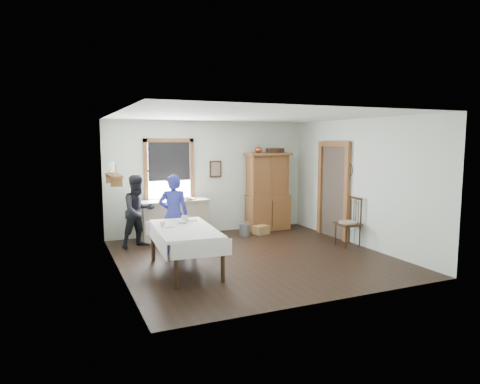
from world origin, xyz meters
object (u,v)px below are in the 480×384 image
at_px(work_counter, 174,219).
at_px(dining_table, 185,249).
at_px(pail, 245,230).
at_px(china_hutch, 268,191).
at_px(wicker_basket, 261,230).
at_px(figure_dark, 138,214).
at_px(spindle_chair, 348,222).
at_px(woman_blue, 174,217).

height_order(work_counter, dining_table, work_counter).
bearing_deg(pail, china_hutch, 28.00).
xyz_separation_m(wicker_basket, figure_dark, (-2.92, -0.09, 0.61)).
xyz_separation_m(spindle_chair, pail, (-1.62, 1.76, -0.39)).
height_order(china_hutch, pail, china_hutch).
relative_size(pail, woman_blue, 0.19).
xyz_separation_m(dining_table, spindle_chair, (3.67, 0.30, 0.15)).
relative_size(woman_blue, figure_dark, 1.03).
xyz_separation_m(work_counter, pail, (1.60, -0.40, -0.31)).
distance_m(work_counter, spindle_chair, 3.87).
distance_m(pail, woman_blue, 2.22).
height_order(pail, wicker_basket, pail).
relative_size(china_hutch, pail, 6.96).
height_order(dining_table, spindle_chair, spindle_chair).
bearing_deg(figure_dark, wicker_basket, -17.44).
bearing_deg(work_counter, wicker_basket, -12.92).
height_order(spindle_chair, pail, spindle_chair).
xyz_separation_m(dining_table, wicker_basket, (2.50, 2.08, -0.28)).
bearing_deg(dining_table, work_counter, 79.50).
relative_size(china_hutch, dining_table, 1.02).
relative_size(pail, figure_dark, 0.20).
bearing_deg(figure_dark, woman_blue, -76.23).
bearing_deg(dining_table, spindle_chair, 4.69).
height_order(work_counter, pail, work_counter).
bearing_deg(wicker_basket, pail, -177.05).
distance_m(china_hutch, dining_table, 3.86).
xyz_separation_m(spindle_chair, woman_blue, (-3.56, 0.86, 0.21)).
height_order(dining_table, pail, dining_table).
distance_m(wicker_basket, woman_blue, 2.63).
distance_m(pail, figure_dark, 2.54).
bearing_deg(spindle_chair, woman_blue, 168.05).
bearing_deg(woman_blue, figure_dark, -40.82).
xyz_separation_m(china_hutch, woman_blue, (-2.77, -1.34, -0.24)).
xyz_separation_m(dining_table, pail, (2.05, 2.06, -0.24)).
height_order(work_counter, china_hutch, china_hutch).
bearing_deg(woman_blue, china_hutch, -137.95).
distance_m(woman_blue, figure_dark, 0.99).
relative_size(spindle_chair, pail, 3.79).
relative_size(dining_table, figure_dark, 1.34).
bearing_deg(dining_table, pail, 45.07).
xyz_separation_m(china_hutch, spindle_chair, (0.78, -2.20, -0.44)).
xyz_separation_m(china_hutch, pail, (-0.83, -0.44, -0.83)).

